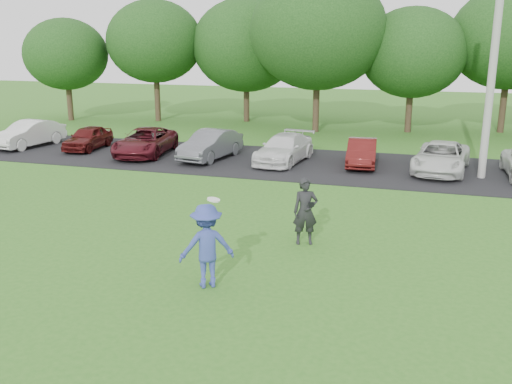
# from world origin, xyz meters

# --- Properties ---
(ground) EXTENTS (100.00, 100.00, 0.00)m
(ground) POSITION_xyz_m (0.00, 0.00, 0.00)
(ground) COLOR #316D1F
(ground) RESTS_ON ground
(parking_lot) EXTENTS (32.00, 6.50, 0.03)m
(parking_lot) POSITION_xyz_m (0.00, 13.00, 0.01)
(parking_lot) COLOR black
(parking_lot) RESTS_ON ground
(utility_pole) EXTENTS (0.28, 0.28, 9.84)m
(utility_pole) POSITION_xyz_m (6.17, 12.49, 4.92)
(utility_pole) COLOR #A2A19D
(utility_pole) RESTS_ON ground
(frisbee_player) EXTENTS (1.35, 1.19, 1.99)m
(frisbee_player) POSITION_xyz_m (-0.15, 0.44, 0.91)
(frisbee_player) COLOR #364499
(frisbee_player) RESTS_ON ground
(camera_bystander) EXTENTS (0.73, 0.60, 1.73)m
(camera_bystander) POSITION_xyz_m (1.29, 3.59, 0.87)
(camera_bystander) COLOR black
(camera_bystander) RESTS_ON ground
(parked_cars) EXTENTS (30.83, 4.72, 1.24)m
(parked_cars) POSITION_xyz_m (-0.03, 12.97, 0.61)
(parked_cars) COLOR silver
(parked_cars) RESTS_ON parking_lot
(tree_row) EXTENTS (42.39, 9.85, 8.64)m
(tree_row) POSITION_xyz_m (1.51, 22.76, 4.91)
(tree_row) COLOR #38281C
(tree_row) RESTS_ON ground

